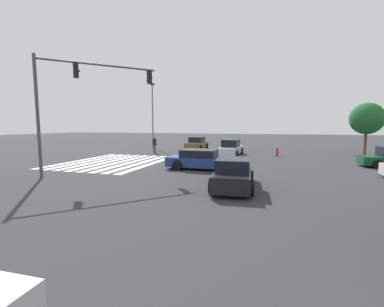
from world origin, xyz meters
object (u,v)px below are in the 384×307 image
car_3 (197,144)px  tree_corner_a (367,119)px  street_light_pole_a (153,110)px  pedestrian (154,144)px  car_5 (202,160)px  car_2 (231,148)px  traffic_signal_mast (76,92)px  fire_hydrant (277,152)px  car_1 (233,174)px

car_3 → tree_corner_a: size_ratio=0.83×
street_light_pole_a → pedestrian: bearing=26.9°
car_5 → car_2: bearing=85.4°
pedestrian → car_2: bearing=52.1°
traffic_signal_mast → fire_hydrant: size_ratio=8.07×
car_1 → car_5: size_ratio=0.93×
pedestrian → car_3: bearing=103.5°
car_5 → traffic_signal_mast: bearing=-147.6°
tree_corner_a → car_5: bearing=-46.5°
traffic_signal_mast → car_2: traffic_signal_mast is taller
car_3 → pedestrian: size_ratio=2.43×
street_light_pole_a → tree_corner_a: bearing=90.5°
tree_corner_a → fire_hydrant: (3.98, -8.62, -3.26)m
car_2 → car_3: size_ratio=1.12×
car_1 → fire_hydrant: size_ratio=5.26×
car_5 → pedestrian: 11.21m
car_2 → fire_hydrant: car_2 is taller
car_1 → fire_hydrant: 14.14m
street_light_pole_a → car_2: bearing=69.3°
car_5 → pedestrian: bearing=132.0°
car_1 → tree_corner_a: bearing=-35.6°
car_3 → traffic_signal_mast: bearing=-6.5°
traffic_signal_mast → car_5: size_ratio=1.43×
fire_hydrant → car_5: bearing=-29.7°
car_2 → pedestrian: 8.24m
car_5 → tree_corner_a: size_ratio=0.92×
tree_corner_a → fire_hydrant: 10.04m
car_5 → street_light_pole_a: bearing=127.3°
car_1 → fire_hydrant: bearing=-13.8°
tree_corner_a → fire_hydrant: tree_corner_a is taller
traffic_signal_mast → car_1: traffic_signal_mast is taller
traffic_signal_mast → car_5: (-4.18, 6.61, -4.34)m
car_2 → street_light_pole_a: (-3.98, -10.55, 4.20)m
car_3 → pedestrian: 6.02m
car_5 → fire_hydrant: bearing=60.4°
car_2 → car_3: bearing=51.0°
car_3 → street_light_pole_a: 7.10m
fire_hydrant → car_2: bearing=-87.6°
street_light_pole_a → fire_hydrant: (3.79, 15.03, -4.50)m
car_5 → tree_corner_a: bearing=43.6°
traffic_signal_mast → car_1: bearing=-48.7°
car_1 → car_2: car_2 is taller
car_2 → fire_hydrant: 4.50m
car_2 → pedestrian: (0.62, -8.21, 0.30)m
car_2 → tree_corner_a: 14.07m
tree_corner_a → fire_hydrant: size_ratio=6.15×
car_1 → street_light_pole_a: bearing=31.5°
traffic_signal_mast → street_light_pole_a: 17.42m
car_3 → street_light_pole_a: street_light_pole_a is taller
car_1 → car_5: car_1 is taller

